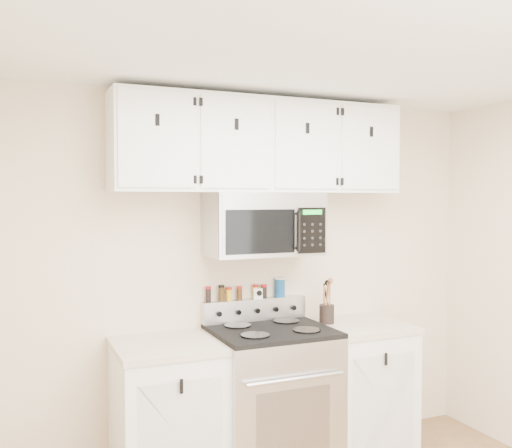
% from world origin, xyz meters
% --- Properties ---
extents(back_wall, '(3.50, 0.01, 2.50)m').
position_xyz_m(back_wall, '(0.00, 1.75, 1.25)').
color(back_wall, beige).
rests_on(back_wall, floor).
extents(ceiling, '(3.50, 3.50, 0.01)m').
position_xyz_m(ceiling, '(0.00, 0.00, 2.50)').
color(ceiling, white).
rests_on(ceiling, back_wall).
extents(range, '(0.76, 0.65, 1.10)m').
position_xyz_m(range, '(0.00, 1.43, 0.49)').
color(range, '#B7B7BA').
rests_on(range, floor).
extents(base_cabinet_left, '(0.64, 0.62, 0.92)m').
position_xyz_m(base_cabinet_left, '(-0.69, 1.45, 0.46)').
color(base_cabinet_left, white).
rests_on(base_cabinet_left, floor).
extents(base_cabinet_right, '(0.64, 0.62, 0.92)m').
position_xyz_m(base_cabinet_right, '(0.69, 1.45, 0.46)').
color(base_cabinet_right, white).
rests_on(base_cabinet_right, floor).
extents(microwave, '(0.76, 0.44, 0.42)m').
position_xyz_m(microwave, '(0.00, 1.55, 1.63)').
color(microwave, '#9E9EA3').
rests_on(microwave, back_wall).
extents(upper_cabinets, '(2.00, 0.35, 0.62)m').
position_xyz_m(upper_cabinets, '(-0.00, 1.58, 2.15)').
color(upper_cabinets, white).
rests_on(upper_cabinets, back_wall).
extents(utensil_crock, '(0.10, 0.10, 0.31)m').
position_xyz_m(utensil_crock, '(0.48, 1.54, 1.00)').
color(utensil_crock, black).
rests_on(utensil_crock, base_cabinet_right).
extents(kitchen_timer, '(0.07, 0.07, 0.07)m').
position_xyz_m(kitchen_timer, '(0.02, 1.71, 1.14)').
color(kitchen_timer, white).
rests_on(kitchen_timer, range).
extents(salt_canister, '(0.07, 0.07, 0.14)m').
position_xyz_m(salt_canister, '(0.19, 1.71, 1.17)').
color(salt_canister, navy).
rests_on(salt_canister, range).
extents(spice_jar_0, '(0.04, 0.04, 0.11)m').
position_xyz_m(spice_jar_0, '(-0.34, 1.71, 1.15)').
color(spice_jar_0, black).
rests_on(spice_jar_0, range).
extents(spice_jar_1, '(0.04, 0.04, 0.11)m').
position_xyz_m(spice_jar_1, '(-0.24, 1.71, 1.16)').
color(spice_jar_1, '#432C10').
rests_on(spice_jar_1, range).
extents(spice_jar_2, '(0.04, 0.04, 0.09)m').
position_xyz_m(spice_jar_2, '(-0.19, 1.71, 1.15)').
color(spice_jar_2, gold).
rests_on(spice_jar_2, range).
extents(spice_jar_3, '(0.04, 0.04, 0.10)m').
position_xyz_m(spice_jar_3, '(-0.11, 1.71, 1.15)').
color(spice_jar_3, '#422610').
rests_on(spice_jar_3, range).
extents(spice_jar_4, '(0.04, 0.04, 0.10)m').
position_xyz_m(spice_jar_4, '(0.01, 1.71, 1.15)').
color(spice_jar_4, gold).
rests_on(spice_jar_4, range).
extents(spice_jar_5, '(0.04, 0.04, 0.10)m').
position_xyz_m(spice_jar_5, '(0.07, 1.71, 1.15)').
color(spice_jar_5, black).
rests_on(spice_jar_5, range).
extents(spice_jar_6, '(0.04, 0.04, 0.09)m').
position_xyz_m(spice_jar_6, '(0.20, 1.71, 1.14)').
color(spice_jar_6, yellow).
rests_on(spice_jar_6, range).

